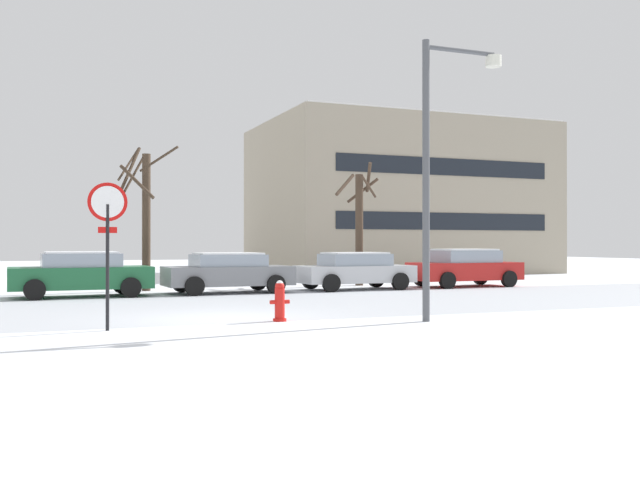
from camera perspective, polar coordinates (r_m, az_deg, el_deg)
name	(u,v)px	position (r m, az deg, el deg)	size (l,w,h in m)	color
ground_plane	(224,319)	(16.56, -7.61, -6.19)	(120.00, 120.00, 0.00)	white
road_surface	(194,307)	(19.70, -9.95, -5.23)	(80.00, 8.48, 0.00)	#B7BCC4
stop_sign	(108,227)	(14.71, -16.43, 1.02)	(0.76, 0.07, 2.90)	black
fire_hydrant	(280,301)	(15.88, -3.20, -4.81)	(0.44, 0.30, 0.90)	red
street_lamp	(440,150)	(16.24, 9.45, 7.01)	(2.03, 0.36, 6.17)	#4C4F54
parked_car_green	(81,274)	(24.25, -18.35, -2.53)	(4.38, 2.21, 1.45)	#1E6038
parked_car_gray	(228,272)	(25.04, -7.28, -2.53)	(4.36, 2.23, 1.39)	slate
parked_car_silver	(355,270)	(26.69, 2.77, -2.40)	(4.29, 2.19, 1.38)	silver
parked_car_red	(465,267)	(29.09, 11.36, -2.13)	(4.42, 2.18, 1.49)	red
tree_far_left	(145,214)	(26.75, -13.67, 2.05)	(2.23, 2.17, 5.30)	#423326
tree_far_mid	(359,222)	(29.42, 3.11, 1.41)	(1.98, 1.72, 4.99)	#423326
building_far_right	(398,199)	(43.23, 6.15, 3.23)	(15.85, 10.91, 8.71)	#9E937F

